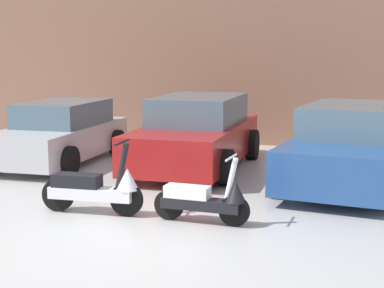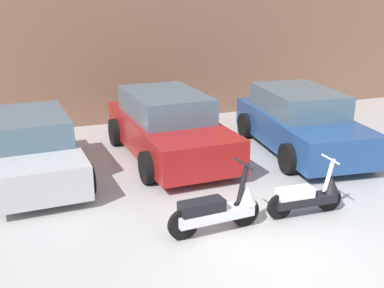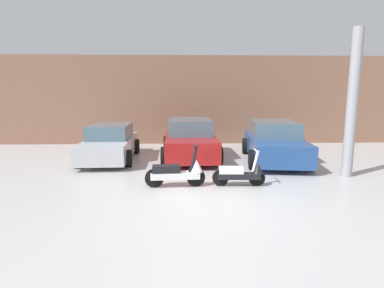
{
  "view_description": "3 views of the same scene",
  "coord_description": "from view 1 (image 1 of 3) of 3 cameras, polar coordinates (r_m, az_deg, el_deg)",
  "views": [
    {
      "loc": [
        3.11,
        -6.43,
        2.33
      ],
      "look_at": [
        0.36,
        2.38,
        0.85
      ],
      "focal_mm": 55.0,
      "sensor_mm": 36.0,
      "label": 1
    },
    {
      "loc": [
        -3.43,
        -5.12,
        3.59
      ],
      "look_at": [
        -0.52,
        2.47,
        0.96
      ],
      "focal_mm": 45.0,
      "sensor_mm": 36.0,
      "label": 2
    },
    {
      "loc": [
        -0.53,
        -6.42,
        2.34
      ],
      "look_at": [
        -0.22,
        2.84,
        0.8
      ],
      "focal_mm": 28.0,
      "sensor_mm": 36.0,
      "label": 3
    }
  ],
  "objects": [
    {
      "name": "car_rear_left",
      "position": [
        12.58,
        -12.65,
        1.0
      ],
      "size": [
        1.91,
        3.78,
        1.27
      ],
      "rotation": [
        0.0,
        0.0,
        -1.54
      ],
      "color": "#B7B7BC",
      "rests_on": "ground_plane"
    },
    {
      "name": "scooter_front_right",
      "position": [
        7.98,
        1.3,
        -5.38
      ],
      "size": [
        1.36,
        0.49,
        0.95
      ],
      "rotation": [
        0.0,
        0.0,
        -0.04
      ],
      "color": "black",
      "rests_on": "ground_plane"
    },
    {
      "name": "scooter_front_left",
      "position": [
        8.54,
        -9.3,
        -4.23
      ],
      "size": [
        1.54,
        0.55,
        1.07
      ],
      "rotation": [
        0.0,
        0.0,
        0.06
      ],
      "color": "black",
      "rests_on": "ground_plane"
    },
    {
      "name": "car_rear_center",
      "position": [
        11.69,
        0.43,
        0.99
      ],
      "size": [
        2.11,
        4.23,
        1.42
      ],
      "rotation": [
        0.0,
        0.0,
        -1.55
      ],
      "color": "maroon",
      "rests_on": "ground_plane"
    },
    {
      "name": "wall_back",
      "position": [
        14.63,
        5.09,
        8.02
      ],
      "size": [
        19.6,
        0.12,
        4.13
      ],
      "primitive_type": "cube",
      "color": "#845B47",
      "rests_on": "ground_plane"
    },
    {
      "name": "ground_plane",
      "position": [
        7.51,
        -8.17,
        -9.08
      ],
      "size": [
        28.0,
        28.0,
        0.0
      ],
      "primitive_type": "plane",
      "color": "#B2B2B2"
    },
    {
      "name": "car_rear_right",
      "position": [
        10.54,
        15.04,
        -0.29
      ],
      "size": [
        2.37,
        4.29,
        1.4
      ],
      "rotation": [
        0.0,
        0.0,
        -1.69
      ],
      "color": "navy",
      "rests_on": "ground_plane"
    }
  ]
}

